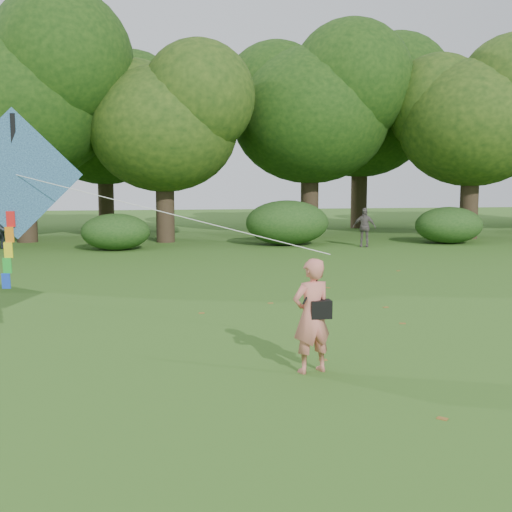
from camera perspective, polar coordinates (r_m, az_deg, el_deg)
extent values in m
plane|color=#265114|center=(9.18, 8.17, -10.71)|extent=(100.00, 100.00, 0.00)
imported|color=#D97566|center=(9.20, 4.96, -5.31)|extent=(0.69, 0.55, 1.65)
imported|color=#2B333A|center=(27.09, -21.62, 2.31)|extent=(1.01, 1.03, 1.67)
imported|color=#625857|center=(26.53, 9.59, 2.53)|extent=(1.01, 0.73, 1.59)
cube|color=black|center=(9.18, 5.74, -4.72)|extent=(0.30, 0.20, 0.26)
cylinder|color=black|center=(9.08, 5.05, -2.79)|extent=(0.33, 0.14, 0.47)
cube|color=#235499|center=(11.35, -20.65, 6.81)|extent=(2.16, 0.23, 2.16)
cube|color=black|center=(11.38, -20.62, 6.81)|extent=(0.13, 0.30, 1.97)
cylinder|color=white|center=(9.91, -8.52, 3.95)|extent=(4.69, 2.49, 1.14)
cube|color=red|center=(11.41, -20.97, 3.09)|extent=(0.14, 0.06, 0.26)
cube|color=orange|center=(11.43, -21.06, 1.79)|extent=(0.14, 0.06, 0.26)
cube|color=yellow|center=(11.46, -21.15, 0.49)|extent=(0.14, 0.06, 0.26)
cube|color=green|center=(11.50, -21.24, -0.80)|extent=(0.14, 0.06, 0.26)
cube|color=blue|center=(11.54, -21.33, -2.08)|extent=(0.14, 0.06, 0.26)
cylinder|color=#3A2D1E|center=(29.83, -19.78, 4.86)|extent=(0.88, 0.88, 3.85)
ellipsoid|color=#1E3F11|center=(29.99, -20.11, 12.76)|extent=(8.00, 8.00, 6.80)
cylinder|color=#3A2D1E|center=(28.37, -8.08, 4.41)|extent=(0.80, 0.80, 3.15)
ellipsoid|color=#1E3F11|center=(28.43, -8.19, 11.14)|extent=(6.40, 6.40, 5.44)
cylinder|color=#3A2D1E|center=(31.31, 4.79, 5.16)|extent=(0.86, 0.86, 3.67)
ellipsoid|color=#1E3F11|center=(31.44, 4.86, 12.33)|extent=(7.60, 7.60, 6.46)
cylinder|color=#3A2D1E|center=(31.49, 18.42, 4.62)|extent=(0.83, 0.83, 3.43)
ellipsoid|color=#1E3F11|center=(31.58, 18.67, 11.13)|extent=(6.80, 6.80, 5.78)
cylinder|color=#3A2D1E|center=(35.92, -13.19, 5.08)|extent=(0.84, 0.84, 3.50)
ellipsoid|color=#1E3F11|center=(36.01, -13.35, 10.93)|extent=(7.00, 7.00, 5.95)
cylinder|color=#3A2D1E|center=(36.75, 9.14, 5.62)|extent=(0.90, 0.90, 4.02)
ellipsoid|color=#1E3F11|center=(36.90, 9.27, 12.08)|extent=(7.80, 7.80, 6.63)
ellipsoid|color=#264919|center=(25.55, -12.37, 2.11)|extent=(2.66, 2.09, 1.42)
ellipsoid|color=#264919|center=(26.91, 2.78, 2.98)|extent=(3.50, 2.75, 1.88)
ellipsoid|color=#264919|center=(28.76, 16.77, 2.64)|extent=(2.94, 2.31, 1.58)
cube|color=brown|center=(14.35, 1.30, -4.21)|extent=(0.12, 0.08, 0.01)
cube|color=brown|center=(14.18, 11.46, -4.48)|extent=(0.14, 0.12, 0.01)
cube|color=brown|center=(19.82, 12.53, -1.29)|extent=(0.14, 0.13, 0.01)
cube|color=brown|center=(10.00, 5.98, -9.17)|extent=(0.12, 0.08, 0.01)
cube|color=brown|center=(13.35, -4.86, -5.07)|extent=(0.13, 0.09, 0.01)
cube|color=brown|center=(16.46, 6.39, -2.82)|extent=(0.14, 0.14, 0.01)
cube|color=brown|center=(7.95, 16.23, -13.70)|extent=(0.14, 0.14, 0.01)
cube|color=brown|center=(12.68, 12.90, -5.86)|extent=(0.14, 0.12, 0.01)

